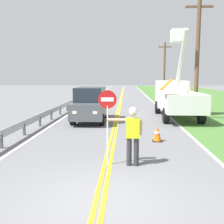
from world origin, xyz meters
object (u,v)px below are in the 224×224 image
(stop_sign_paddle, at_px, (107,111))
(traffic_cone_lead, at_px, (157,134))
(flagger_worker, at_px, (133,132))
(utility_pole_near, at_px, (197,56))
(utility_bucket_truck, at_px, (176,96))
(oncoming_suv_nearest, at_px, (91,104))
(utility_pole_mid, at_px, (164,68))

(stop_sign_paddle, xyz_separation_m, traffic_cone_lead, (1.91, 3.12, -1.37))
(flagger_worker, xyz_separation_m, utility_pole_near, (4.60, 10.39, 3.09))
(flagger_worker, xyz_separation_m, utility_bucket_truck, (3.22, 10.08, 0.38))
(utility_pole_near, bearing_deg, flagger_worker, -113.89)
(oncoming_suv_nearest, height_order, utility_pole_near, utility_pole_near)
(utility_pole_near, bearing_deg, stop_sign_paddle, -117.38)
(utility_bucket_truck, distance_m, oncoming_suv_nearest, 5.93)
(stop_sign_paddle, distance_m, utility_pole_near, 11.93)
(flagger_worker, xyz_separation_m, utility_pole_mid, (5.29, 30.21, 2.89))
(utility_pole_near, relative_size, traffic_cone_lead, 11.31)
(stop_sign_paddle, distance_m, utility_pole_mid, 30.87)
(stop_sign_paddle, relative_size, utility_bucket_truck, 0.34)
(utility_bucket_truck, distance_m, utility_pole_mid, 20.39)
(flagger_worker, height_order, utility_pole_near, utility_pole_near)
(stop_sign_paddle, bearing_deg, traffic_cone_lead, 58.45)
(utility_bucket_truck, height_order, oncoming_suv_nearest, utility_bucket_truck)
(stop_sign_paddle, bearing_deg, utility_bucket_truck, 68.38)
(stop_sign_paddle, bearing_deg, utility_pole_near, 62.62)
(flagger_worker, bearing_deg, traffic_cone_lead, 69.95)
(utility_bucket_truck, bearing_deg, utility_pole_near, 12.48)
(flagger_worker, distance_m, traffic_cone_lead, 3.41)
(flagger_worker, height_order, stop_sign_paddle, stop_sign_paddle)
(flagger_worker, height_order, utility_bucket_truck, utility_bucket_truck)
(stop_sign_paddle, distance_m, oncoming_suv_nearest, 8.29)
(flagger_worker, relative_size, oncoming_suv_nearest, 0.40)
(oncoming_suv_nearest, height_order, utility_pole_mid, utility_pole_mid)
(traffic_cone_lead, bearing_deg, flagger_worker, -110.05)
(traffic_cone_lead, bearing_deg, utility_bucket_truck, 73.37)
(utility_bucket_truck, relative_size, utility_pole_mid, 0.91)
(utility_pole_mid, bearing_deg, utility_bucket_truck, -95.87)
(utility_pole_mid, bearing_deg, oncoming_suv_nearest, -109.13)
(flagger_worker, distance_m, stop_sign_paddle, 1.02)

